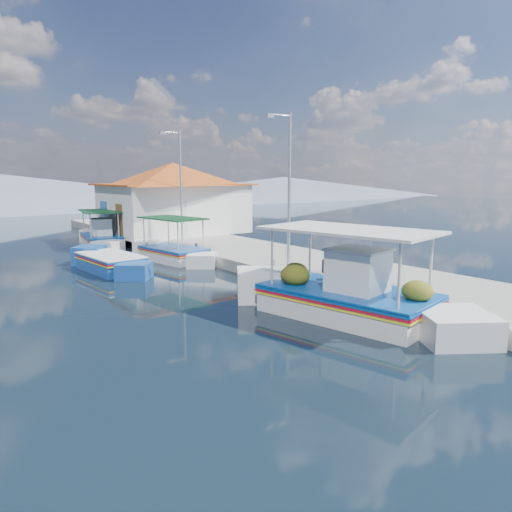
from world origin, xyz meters
TOP-DOWN VIEW (x-y plane):
  - ground at (0.00, 0.00)m, footprint 160.00×160.00m
  - quay at (5.90, 6.00)m, footprint 5.00×44.00m
  - bollards at (3.80, 5.25)m, footprint 0.20×17.20m
  - main_caique at (2.38, -3.10)m, footprint 3.63×8.60m
  - caique_green_canopy at (2.63, 8.30)m, footprint 2.42×6.20m
  - caique_blue_hull at (-0.71, 7.69)m, footprint 2.12×6.13m
  - caique_far at (1.51, 15.29)m, footprint 2.70×6.51m
  - harbor_building at (6.20, 15.00)m, footprint 10.49×10.49m
  - lamp_post_near at (4.51, 2.00)m, footprint 1.21×0.14m
  - lamp_post_far at (4.51, 11.00)m, footprint 1.21×0.14m
  - mountain_ridge at (6.54, 56.00)m, footprint 171.40×96.00m

SIDE VIEW (x-z plane):
  - ground at x=0.00m, z-range 0.00..0.00m
  - quay at x=5.90m, z-range 0.00..0.50m
  - caique_blue_hull at x=-0.71m, z-range -0.25..0.84m
  - caique_green_canopy at x=2.63m, z-range -0.82..1.52m
  - caique_far at x=1.51m, z-range -0.73..1.59m
  - main_caique at x=2.38m, z-range -0.89..2.00m
  - bollards at x=3.80m, z-range 0.50..0.80m
  - mountain_ridge at x=6.54m, z-range -0.71..4.79m
  - harbor_building at x=6.20m, z-range 0.58..4.98m
  - lamp_post_near at x=4.51m, z-range 0.85..6.85m
  - lamp_post_far at x=4.51m, z-range 0.85..6.85m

